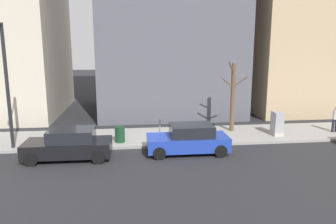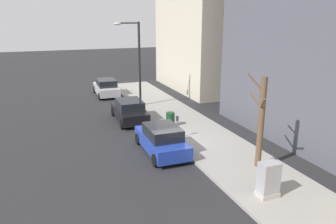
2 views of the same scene
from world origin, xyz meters
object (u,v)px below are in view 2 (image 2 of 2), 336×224
(bare_tree, at_px, (261,121))
(parked_car_silver, at_px, (106,88))
(parked_car_black, at_px, (129,111))
(parking_meter, at_px, (177,125))
(trash_bin, at_px, (170,119))
(utility_box, at_px, (268,180))
(streetlamp, at_px, (136,57))
(parked_car_blue, at_px, (162,140))

(bare_tree, bearing_deg, parked_car_silver, 102.08)
(parked_car_black, height_order, parking_meter, parked_car_black)
(bare_tree, height_order, trash_bin, bare_tree)
(utility_box, height_order, trash_bin, utility_box)
(streetlamp, bearing_deg, bare_tree, -79.74)
(parked_car_black, bearing_deg, parked_car_silver, 91.34)
(parking_meter, distance_m, bare_tree, 5.46)
(parking_meter, bearing_deg, streetlamp, 91.21)
(parking_meter, bearing_deg, parked_car_blue, -136.67)
(parking_meter, xyz_separation_m, utility_box, (0.85, -7.26, -0.13))
(parked_car_black, bearing_deg, streetlamp, 66.70)
(utility_box, bearing_deg, parked_car_silver, 97.10)
(parked_car_blue, relative_size, parked_car_black, 0.99)
(streetlamp, relative_size, bare_tree, 1.46)
(parking_meter, height_order, utility_box, utility_box)
(streetlamp, xyz_separation_m, bare_tree, (2.30, -12.73, -1.65))
(streetlamp, bearing_deg, parked_car_blue, -97.89)
(utility_box, xyz_separation_m, trash_bin, (-0.40, 9.49, -0.25))
(trash_bin, bearing_deg, utility_box, -87.59)
(parked_car_blue, distance_m, utility_box, 6.33)
(parked_car_black, distance_m, utility_box, 12.18)
(trash_bin, bearing_deg, streetlamp, 96.20)
(parked_car_black, distance_m, parking_meter, 4.94)
(parked_car_silver, bearing_deg, parked_car_blue, -88.43)
(parking_meter, height_order, streetlamp, streetlamp)
(parking_meter, bearing_deg, bare_tree, -66.13)
(parked_car_black, distance_m, bare_tree, 10.34)
(parked_car_black, xyz_separation_m, parked_car_silver, (-0.02, 8.31, 0.00))
(parked_car_blue, distance_m, streetlamp, 9.92)
(parked_car_black, relative_size, parking_meter, 3.14)
(parked_car_silver, relative_size, bare_tree, 0.95)
(parking_meter, distance_m, streetlamp, 8.47)
(bare_tree, bearing_deg, trash_bin, 103.45)
(parked_car_silver, bearing_deg, bare_tree, -77.22)
(parked_car_blue, height_order, parking_meter, parked_car_blue)
(parked_car_black, bearing_deg, bare_tree, -67.08)
(parked_car_silver, xyz_separation_m, bare_tree, (3.81, -17.79, 1.63))
(parking_meter, xyz_separation_m, bare_tree, (2.14, -4.83, 1.39))
(parked_car_blue, distance_m, parking_meter, 2.01)
(utility_box, bearing_deg, streetlamp, 93.84)
(trash_bin, bearing_deg, parking_meter, -101.43)
(parked_car_black, height_order, utility_box, utility_box)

